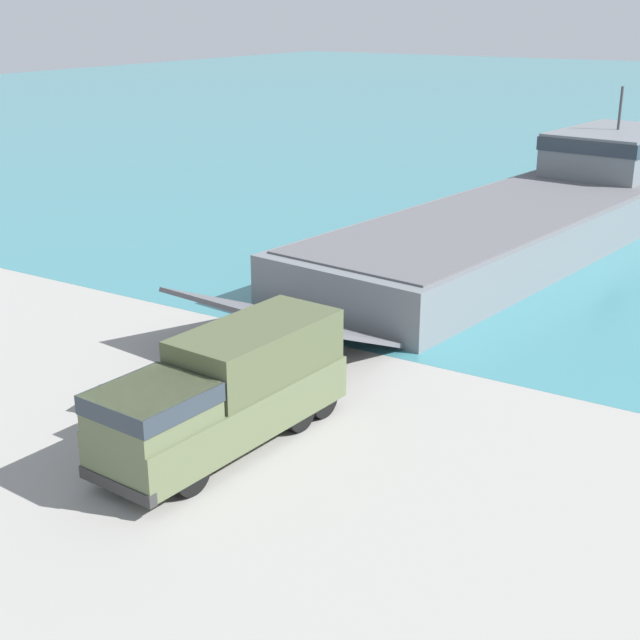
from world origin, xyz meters
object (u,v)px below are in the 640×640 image
soldier_on_ramp (182,367)px  cargo_crate (102,400)px  military_truck (226,390)px  landing_craft (547,206)px

soldier_on_ramp → cargo_crate: bearing=117.8°
cargo_crate → soldier_on_ramp: bearing=55.7°
military_truck → soldier_on_ramp: 3.61m
military_truck → soldier_on_ramp: bearing=-115.5°
landing_craft → military_truck: (0.51, -27.01, -0.05)m
military_truck → soldier_on_ramp: (-3.09, 1.74, -0.63)m
cargo_crate → military_truck: bearing=3.4°
landing_craft → military_truck: bearing=-82.5°
military_truck → landing_craft: bearing=-175.1°
landing_craft → soldier_on_ramp: size_ratio=21.94×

